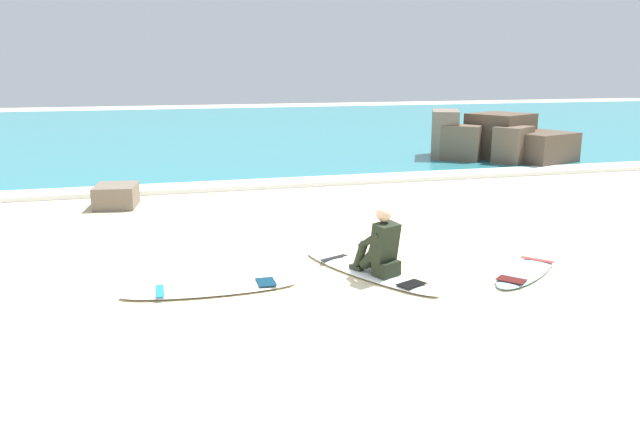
# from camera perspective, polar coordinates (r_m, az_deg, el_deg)

# --- Properties ---
(ground_plane) EXTENTS (80.00, 80.00, 0.00)m
(ground_plane) POSITION_cam_1_polar(r_m,az_deg,el_deg) (9.14, -0.58, -4.86)
(ground_plane) COLOR beige
(sea) EXTENTS (80.00, 28.00, 0.10)m
(sea) POSITION_cam_1_polar(r_m,az_deg,el_deg) (29.12, -11.09, 7.62)
(sea) COLOR teal
(sea) RESTS_ON ground
(breaking_foam) EXTENTS (80.00, 0.90, 0.11)m
(breaking_foam) POSITION_cam_1_polar(r_m,az_deg,el_deg) (15.61, -7.01, 2.94)
(breaking_foam) COLOR white
(breaking_foam) RESTS_ON ground
(surfboard_main) EXTENTS (1.55, 2.55, 0.08)m
(surfboard_main) POSITION_cam_1_polar(r_m,az_deg,el_deg) (9.12, 4.23, -4.70)
(surfboard_main) COLOR white
(surfboard_main) RESTS_ON ground
(surfer_seated) EXTENTS (0.59, 0.77, 0.95)m
(surfer_seated) POSITION_cam_1_polar(r_m,az_deg,el_deg) (8.84, 5.35, -2.59)
(surfer_seated) COLOR black
(surfer_seated) RESTS_ON surfboard_main
(surfboard_spare_near) EXTENTS (2.28, 0.55, 0.08)m
(surfboard_spare_near) POSITION_cam_1_polar(r_m,az_deg,el_deg) (8.52, -9.61, -6.17)
(surfboard_spare_near) COLOR white
(surfboard_spare_near) RESTS_ON ground
(surfboard_spare_far) EXTENTS (1.77, 1.57, 0.08)m
(surfboard_spare_far) POSITION_cam_1_polar(r_m,az_deg,el_deg) (9.57, 17.68, -4.43)
(surfboard_spare_far) COLOR #9ED1E5
(surfboard_spare_far) RESTS_ON ground
(rock_outcrop_distant) EXTENTS (4.04, 3.51, 1.52)m
(rock_outcrop_distant) POSITION_cam_1_polar(r_m,az_deg,el_deg) (20.15, 15.23, 6.59)
(rock_outcrop_distant) COLOR brown
(rock_outcrop_distant) RESTS_ON ground
(shoreline_rock) EXTENTS (0.94, 1.09, 0.46)m
(shoreline_rock) POSITION_cam_1_polar(r_m,az_deg,el_deg) (13.98, -17.53, 1.92)
(shoreline_rock) COLOR #756656
(shoreline_rock) RESTS_ON ground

